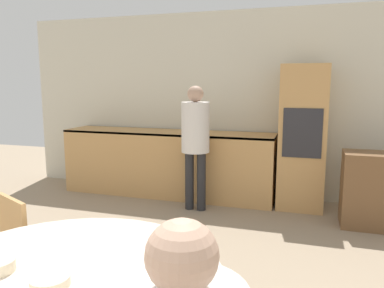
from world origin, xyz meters
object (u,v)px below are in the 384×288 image
(oven_unit, at_px, (302,137))
(person_standing, at_px, (195,135))
(chair_far_left, at_px, (0,257))
(bowl_far, at_px, (50,281))

(oven_unit, xyz_separation_m, person_standing, (-1.28, -0.52, 0.05))
(oven_unit, distance_m, chair_far_left, 3.65)
(oven_unit, xyz_separation_m, chair_far_left, (-1.81, -3.14, -0.44))
(oven_unit, xyz_separation_m, bowl_far, (-0.95, -3.72, -0.15))
(oven_unit, bearing_deg, person_standing, -157.70)
(person_standing, bearing_deg, oven_unit, 22.30)
(oven_unit, height_order, person_standing, oven_unit)
(chair_far_left, height_order, person_standing, person_standing)
(chair_far_left, bearing_deg, oven_unit, 84.73)
(bowl_far, bearing_deg, person_standing, 95.84)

